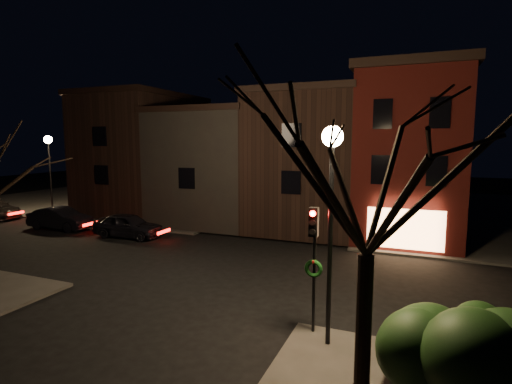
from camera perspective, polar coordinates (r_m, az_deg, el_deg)
ground at (r=20.23m, az=-3.85°, el=-10.49°), size 120.00×120.00×0.00m
sidewalk_far_left at (r=47.32m, az=-15.16°, el=-0.40°), size 30.00×30.00×0.12m
corner_building at (r=26.81m, az=21.15°, el=5.14°), size 6.50×8.50×10.50m
row_building_a at (r=28.71m, az=8.02°, el=4.53°), size 7.30×10.30×9.40m
row_building_b at (r=31.29m, az=-5.01°, el=3.88°), size 7.80×10.30×8.40m
row_building_c at (r=35.15m, az=-15.66°, el=5.23°), size 7.30×10.30×9.90m
street_lamp_near at (r=11.58m, az=10.75°, el=2.25°), size 0.60×0.60×6.48m
street_lamp_far at (r=36.16m, az=-27.48°, el=4.89°), size 0.60×0.60×6.48m
traffic_signal at (r=12.61m, az=8.24°, el=-8.26°), size 0.58×0.38×4.05m
bare_tree_right at (r=8.87m, az=15.99°, el=6.85°), size 6.40×6.40×8.50m
evergreen_bush at (r=10.52m, az=26.96°, el=-20.54°), size 3.01×3.01×2.54m
parked_car_a at (r=27.10m, az=-17.80°, el=-4.55°), size 4.68×2.09×1.56m
parked_car_b at (r=31.28m, az=-26.16°, el=-3.41°), size 4.77×1.82×1.55m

